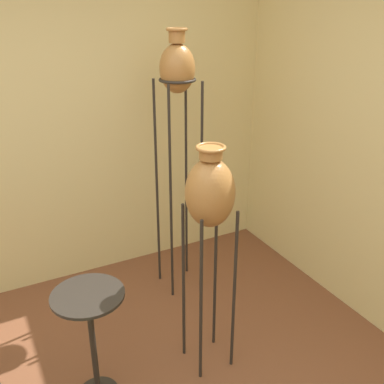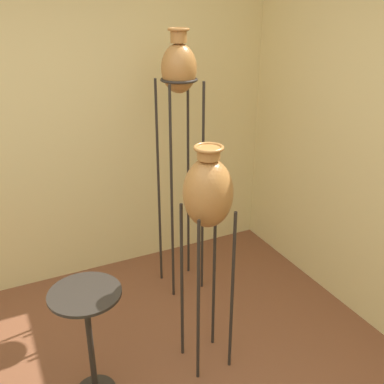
# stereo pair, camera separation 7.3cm
# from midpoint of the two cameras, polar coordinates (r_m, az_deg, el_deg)

# --- Properties ---
(wall_back) EXTENTS (8.03, 0.06, 2.70)m
(wall_back) POSITION_cam_midpoint_polar(r_m,az_deg,el_deg) (3.59, -21.03, 7.90)
(wall_back) COLOR beige
(wall_back) RESTS_ON ground_plane
(vase_stand_tall) EXTENTS (0.28, 0.28, 2.03)m
(vase_stand_tall) POSITION_cam_midpoint_polar(r_m,az_deg,el_deg) (3.23, -2.53, 13.91)
(vase_stand_tall) COLOR #28231E
(vase_stand_tall) RESTS_ON ground_plane
(vase_stand_medium) EXTENTS (0.29, 0.29, 1.49)m
(vase_stand_medium) POSITION_cam_midpoint_polar(r_m,az_deg,el_deg) (2.53, 1.48, -0.60)
(vase_stand_medium) COLOR #28231E
(vase_stand_medium) RESTS_ON ground_plane
(side_table) EXTENTS (0.41, 0.41, 0.74)m
(side_table) POSITION_cam_midpoint_polar(r_m,az_deg,el_deg) (2.70, -13.50, -16.11)
(side_table) COLOR #28231E
(side_table) RESTS_ON ground_plane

